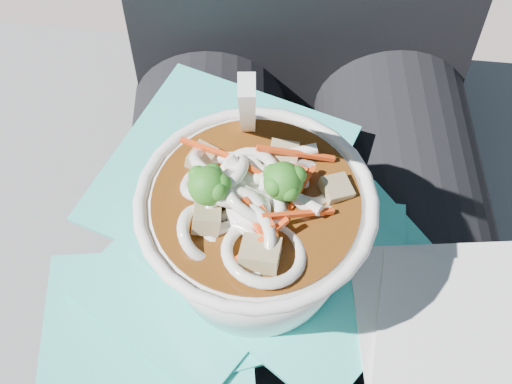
{
  "coord_description": "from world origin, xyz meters",
  "views": [
    {
      "loc": [
        -0.05,
        -0.28,
        1.13
      ],
      "look_at": [
        -0.05,
        -0.02,
        0.74
      ],
      "focal_mm": 50.0,
      "sensor_mm": 36.0,
      "label": 1
    }
  ],
  "objects_px": {
    "stone_ledge": "(290,299)",
    "lap": "(310,298)",
    "person_body": "(307,200)",
    "plastic_bag": "(249,254)",
    "udon_bowl": "(255,226)"
  },
  "relations": [
    {
      "from": "plastic_bag",
      "to": "udon_bowl",
      "type": "distance_m",
      "value": 0.07
    },
    {
      "from": "lap",
      "to": "person_body",
      "type": "xyz_separation_m",
      "value": [
        -0.0,
        0.09,
        0.02
      ]
    },
    {
      "from": "person_body",
      "to": "plastic_bag",
      "type": "distance_m",
      "value": 0.13
    },
    {
      "from": "stone_ledge",
      "to": "plastic_bag",
      "type": "relative_size",
      "value": 2.8
    },
    {
      "from": "plastic_bag",
      "to": "person_body",
      "type": "bearing_deg",
      "value": 60.22
    },
    {
      "from": "stone_ledge",
      "to": "person_body",
      "type": "bearing_deg",
      "value": -90.0
    },
    {
      "from": "lap",
      "to": "udon_bowl",
      "type": "distance_m",
      "value": 0.16
    },
    {
      "from": "udon_bowl",
      "to": "plastic_bag",
      "type": "bearing_deg",
      "value": 110.44
    },
    {
      "from": "udon_bowl",
      "to": "stone_ledge",
      "type": "bearing_deg",
      "value": 73.47
    },
    {
      "from": "stone_ledge",
      "to": "lap",
      "type": "bearing_deg",
      "value": -90.0
    },
    {
      "from": "udon_bowl",
      "to": "lap",
      "type": "bearing_deg",
      "value": 18.25
    },
    {
      "from": "person_body",
      "to": "plastic_bag",
      "type": "relative_size",
      "value": 2.85
    },
    {
      "from": "lap",
      "to": "udon_bowl",
      "type": "relative_size",
      "value": 2.33
    },
    {
      "from": "stone_ledge",
      "to": "plastic_bag",
      "type": "height_order",
      "value": "plastic_bag"
    },
    {
      "from": "stone_ledge",
      "to": "lap",
      "type": "relative_size",
      "value": 2.08
    }
  ]
}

